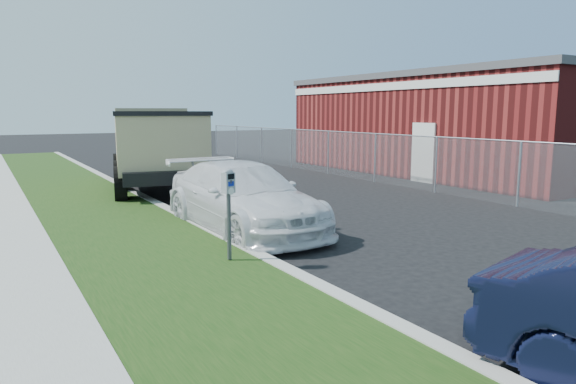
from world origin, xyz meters
TOP-DOWN VIEW (x-y plane):
  - ground at (0.00, 0.00)m, footprint 120.00×120.00m
  - streetside at (-5.57, 2.00)m, footprint 6.12×50.00m
  - chainlink_fence at (6.00, 7.00)m, footprint 0.06×30.06m
  - brick_building at (12.00, 8.00)m, footprint 9.20×14.20m
  - parking_meter at (-3.19, -0.07)m, footprint 0.24×0.20m
  - white_wagon at (-1.74, 2.35)m, footprint 2.17×5.14m
  - dump_truck at (-1.48, 9.62)m, footprint 4.02×7.35m

SIDE VIEW (x-z plane):
  - ground at x=0.00m, z-range 0.00..0.00m
  - streetside at x=-5.57m, z-range -0.01..0.14m
  - white_wagon at x=-1.74m, z-range 0.00..1.48m
  - parking_meter at x=-3.19m, z-range 0.48..2.01m
  - chainlink_fence at x=6.00m, z-range -13.74..16.26m
  - dump_truck at x=-1.48m, z-range 0.17..2.90m
  - brick_building at x=12.00m, z-range 0.04..4.21m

